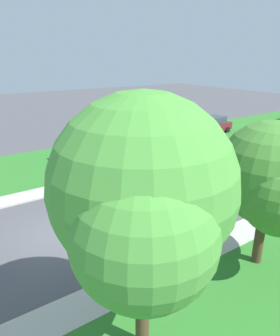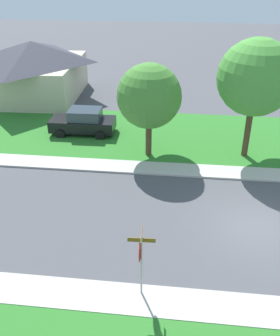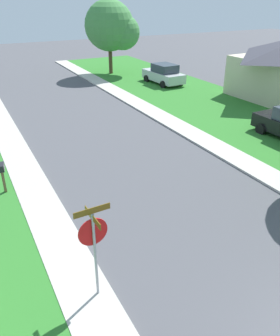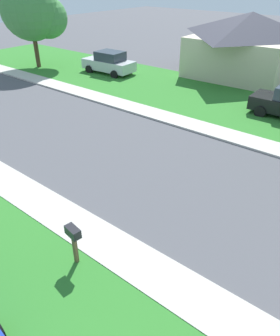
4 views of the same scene
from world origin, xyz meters
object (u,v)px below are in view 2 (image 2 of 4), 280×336
tree_sidewalk_mid (258,79)px  tree_across_right (152,97)px  car_black_driveway_right (83,122)px  stop_sign_far_corner (141,254)px  house_right_setback (34,69)px

tree_sidewalk_mid → tree_across_right: tree_sidewalk_mid is taller
car_black_driveway_right → tree_across_right: 6.03m
stop_sign_far_corner → tree_sidewalk_mid: bearing=-24.3°
tree_sidewalk_mid → tree_across_right: size_ratio=1.25×
stop_sign_far_corner → tree_across_right: 11.11m
car_black_driveway_right → house_right_setback: bearing=39.1°
stop_sign_far_corner → car_black_driveway_right: (13.42, 5.36, -1.01)m
tree_across_right → car_black_driveway_right: bearing=62.8°
car_black_driveway_right → house_right_setback: size_ratio=0.47×
tree_across_right → house_right_setback: bearing=47.7°
stop_sign_far_corner → tree_across_right: bearing=3.0°
car_black_driveway_right → tree_sidewalk_mid: 11.38m
car_black_driveway_right → stop_sign_far_corner: bearing=-158.2°
stop_sign_far_corner → tree_across_right: size_ratio=0.50×
stop_sign_far_corner → car_black_driveway_right: 14.49m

